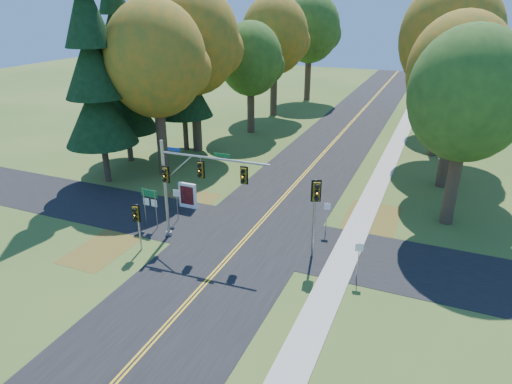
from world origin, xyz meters
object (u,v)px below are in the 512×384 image
at_px(traffic_mast, 189,180).
at_px(east_signal_pole, 316,200).
at_px(info_kiosk, 188,196).
at_px(route_sign_cluster, 150,200).

relative_size(traffic_mast, east_signal_pole, 1.42).
bearing_deg(info_kiosk, east_signal_pole, -16.94).
bearing_deg(traffic_mast, info_kiosk, 121.50).
height_order(east_signal_pole, info_kiosk, east_signal_pole).
distance_m(traffic_mast, route_sign_cluster, 4.08).
bearing_deg(route_sign_cluster, east_signal_pole, 3.49).
relative_size(east_signal_pole, route_sign_cluster, 1.81).
relative_size(traffic_mast, route_sign_cluster, 2.57).
bearing_deg(traffic_mast, east_signal_pole, 4.34).
distance_m(traffic_mast, east_signal_pole, 7.54).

